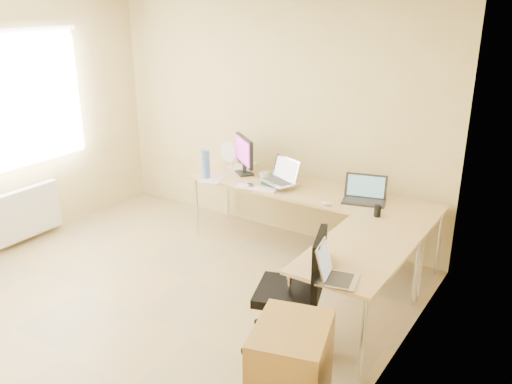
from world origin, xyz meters
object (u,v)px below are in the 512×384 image
Objects in this scene: laptop_center at (279,171)px; office_chair at (287,291)px; laptop_return at (339,267)px; cabinet at (290,379)px; desk_return at (357,289)px; laptop_black at (365,190)px; water_bottle at (206,164)px; mug at (264,176)px; desk_main at (309,222)px; desk_fan at (231,156)px; monitor at (244,155)px; keyboard at (256,188)px.

laptop_center is 0.38× the size of office_chair.
laptop_return is 0.83m from cabinet.
laptop_black reaches higher than desk_return.
water_bottle reaches higher than desk_return.
mug is 0.13× the size of cabinet.
desk_return is 1.23m from cabinet.
desk_main and desk_return have the same top height.
desk_fan is at bearing 172.75° from desk_main.
laptop_return is at bearing -3.08° from monitor.
laptop_center is 0.88× the size of keyboard.
cabinet is at bearing -64.71° from desk_main.
laptop_black reaches higher than keyboard.
desk_main is 8.22× the size of laptop_return.
water_bottle is (-1.13, -0.30, 0.53)m from desk_main.
laptop_return is (1.90, -1.61, -0.11)m from monitor.
monitor reaches higher than water_bottle.
desk_main is at bearing 21.57° from laptop_return.
laptop_return reaches higher than keyboard.
mug reaches higher than desk_return.
laptop_center is 0.30m from mug.
desk_main is 2.04× the size of desk_return.
monitor is 0.56m from keyboard.
cabinet is (1.62, -2.22, -0.42)m from mug.
monitor reaches higher than laptop_center.
laptop_return reaches higher than desk_main.
desk_return is 2.98× the size of keyboard.
monitor is 0.35m from mug.
office_chair is (1.48, -1.59, -0.44)m from monitor.
monitor is (-1.83, 1.06, 0.58)m from desk_return.
monitor is 2.22m from office_chair.
mug is (-0.56, -0.01, 0.41)m from desk_main.
keyboard is at bearing -72.19° from mug.
office_chair is (0.62, -1.53, 0.13)m from desk_main.
laptop_return is at bearing -89.18° from laptop_black.
mug is (0.30, -0.07, -0.17)m from monitor.
laptop_black is 1.26× the size of water_bottle.
mug is at bearing 24.63° from monitor.
laptop_return is at bearing -24.50° from laptop_center.
water_bottle is at bearing 169.24° from keyboard.
desk_return is at bearing -45.73° from desk_main.
monitor is at bearing 126.87° from keyboard.
mug is at bearing -179.09° from desk_main.
mug reaches higher than keyboard.
laptop_black is 1.75m from water_bottle.
office_chair is (1.09, -1.23, -0.24)m from keyboard.
keyboard is (-0.16, -0.19, -0.17)m from laptop_center.
desk_main is at bearing 21.52° from keyboard.
monitor reaches higher than keyboard.
desk_return is (0.98, -1.00, 0.00)m from desk_main.
water_bottle is at bearing 122.83° from cabinet.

